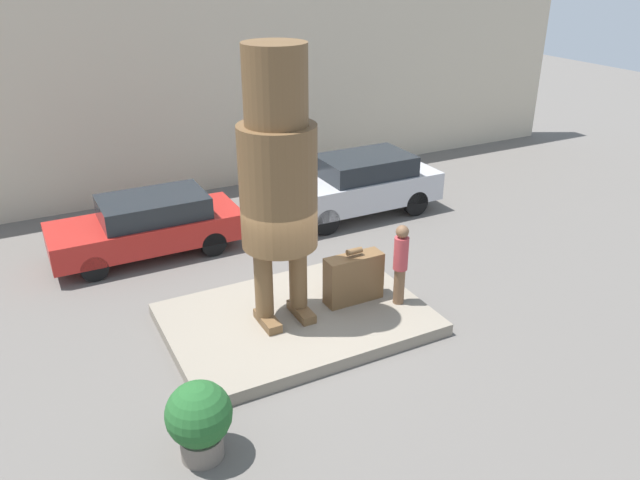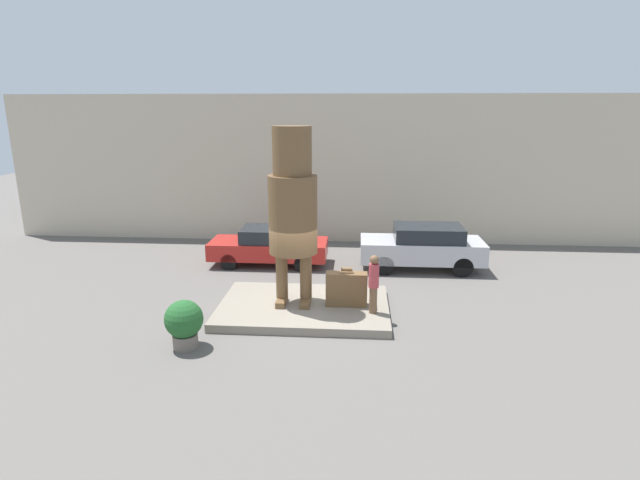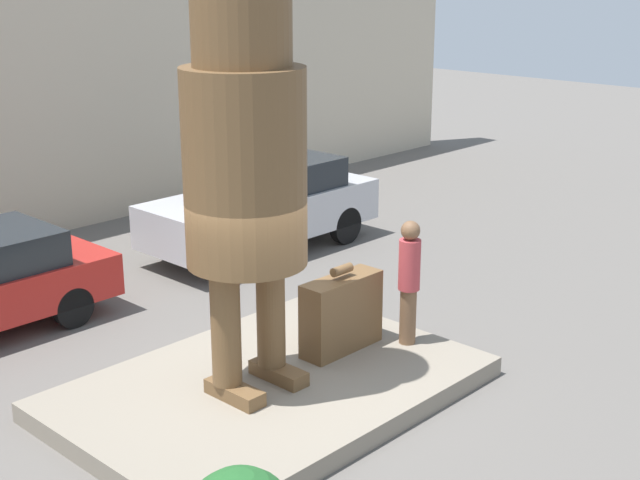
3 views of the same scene
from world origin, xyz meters
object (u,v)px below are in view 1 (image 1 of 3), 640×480
giant_suitcase (354,278)px  tourist (401,261)px  parked_car_red (149,225)px  planter_pot (199,418)px  statue_figure (278,169)px  parked_car_silver (359,184)px

giant_suitcase → tourist: (0.75, -0.50, 0.42)m
parked_car_red → planter_pot: parked_car_red is taller
statue_figure → parked_car_silver: statue_figure is taller
parked_car_red → parked_car_silver: size_ratio=0.99×
tourist → parked_car_red: 6.22m
statue_figure → parked_car_silver: (4.22, 4.27, -2.33)m
statue_figure → giant_suitcase: bearing=-2.4°
planter_pot → tourist: bearing=22.8°
tourist → parked_car_silver: tourist is taller
tourist → planter_pot: tourist is taller
planter_pot → giant_suitcase: bearing=32.1°
parked_car_silver → planter_pot: (-6.62, -6.80, -0.19)m
giant_suitcase → tourist: bearing=-33.5°
parked_car_silver → statue_figure: bearing=45.3°
tourist → parked_car_silver: 5.22m
giant_suitcase → parked_car_silver: parked_car_silver is taller
parked_car_silver → planter_pot: parked_car_silver is taller
parked_car_red → statue_figure: bearing=108.2°
statue_figure → parked_car_red: statue_figure is taller
tourist → parked_car_red: bearing=126.9°
parked_car_red → parked_car_silver: 5.68m
statue_figure → tourist: 3.11m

